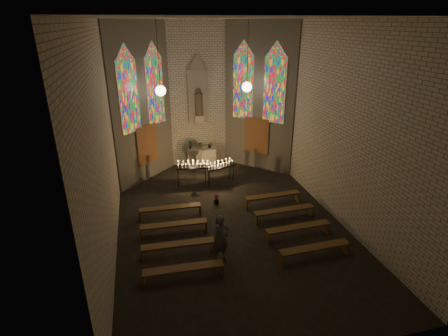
{
  "coord_description": "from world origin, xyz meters",
  "views": [
    {
      "loc": [
        -2.87,
        -10.88,
        6.94
      ],
      "look_at": [
        0.04,
        0.84,
        1.81
      ],
      "focal_mm": 28.0,
      "sensor_mm": 36.0,
      "label": 1
    }
  ],
  "objects": [
    {
      "name": "aisle_flower_pot",
      "position": [
        -0.13,
        1.42,
        0.2
      ],
      "size": [
        0.26,
        0.26,
        0.41
      ],
      "primitive_type": "imported",
      "rotation": [
        0.0,
        0.0,
        0.16
      ],
      "color": "#4C723F",
      "rests_on": "ground"
    },
    {
      "name": "room",
      "position": [
        -0.0,
        3.37,
        3.72
      ],
      "size": [
        8.22,
        12.43,
        7.0
      ],
      "color": "beige",
      "rests_on": "ground"
    },
    {
      "name": "visitor",
      "position": [
        -0.8,
        -2.17,
        0.79
      ],
      "size": [
        0.67,
        0.56,
        1.57
      ],
      "primitive_type": "imported",
      "rotation": [
        0.0,
        0.0,
        0.38
      ],
      "color": "#4F4D58",
      "rests_on": "ground"
    },
    {
      "name": "votive_stand_left",
      "position": [
        -0.74,
        3.43,
        0.94
      ],
      "size": [
        1.53,
        0.54,
        1.1
      ],
      "rotation": [
        0.0,
        0.0,
        -0.12
      ],
      "color": "black",
      "rests_on": "ground"
    },
    {
      "name": "pew_right_0",
      "position": [
        2.06,
        0.81,
        0.36
      ],
      "size": [
        2.32,
        0.4,
        0.44
      ],
      "rotation": [
        0.0,
        0.0,
        0.04
      ],
      "color": "#4F3616",
      "rests_on": "ground"
    },
    {
      "name": "flower_vase_right",
      "position": [
        0.44,
        5.39,
        1.18
      ],
      "size": [
        0.24,
        0.22,
        0.35
      ],
      "primitive_type": "imported",
      "rotation": [
        0.0,
        0.0,
        -0.39
      ],
      "color": "#4C723F",
      "rests_on": "altar"
    },
    {
      "name": "pew_right_1",
      "position": [
        2.06,
        -0.39,
        0.36
      ],
      "size": [
        2.32,
        0.4,
        0.44
      ],
      "rotation": [
        0.0,
        0.0,
        0.04
      ],
      "color": "#4F3616",
      "rests_on": "ground"
    },
    {
      "name": "pew_left_2",
      "position": [
        -2.06,
        -1.59,
        0.36
      ],
      "size": [
        2.32,
        0.4,
        0.44
      ],
      "rotation": [
        0.0,
        0.0,
        -0.04
      ],
      "color": "#4F3616",
      "rests_on": "ground"
    },
    {
      "name": "pew_left_1",
      "position": [
        -2.06,
        -0.39,
        0.36
      ],
      "size": [
        2.32,
        0.4,
        0.44
      ],
      "rotation": [
        0.0,
        0.0,
        -0.04
      ],
      "color": "#4F3616",
      "rests_on": "ground"
    },
    {
      "name": "floor",
      "position": [
        0.0,
        0.0,
        0.0
      ],
      "size": [
        12.0,
        12.0,
        0.0
      ],
      "primitive_type": "plane",
      "color": "black",
      "rests_on": "ground"
    },
    {
      "name": "votive_stand_right",
      "position": [
        0.43,
        3.23,
        0.91
      ],
      "size": [
        1.46,
        0.83,
        1.06
      ],
      "rotation": [
        0.0,
        0.0,
        0.36
      ],
      "color": "black",
      "rests_on": "ground"
    },
    {
      "name": "altar",
      "position": [
        0.0,
        5.45,
        0.5
      ],
      "size": [
        1.4,
        0.6,
        1.0
      ],
      "primitive_type": "cube",
      "color": "#B7AB95",
      "rests_on": "ground"
    },
    {
      "name": "flower_vase_center",
      "position": [
        -0.04,
        5.41,
        1.18
      ],
      "size": [
        0.41,
        0.38,
        0.37
      ],
      "primitive_type": "imported",
      "rotation": [
        0.0,
        0.0,
        -0.33
      ],
      "color": "#4C723F",
      "rests_on": "altar"
    },
    {
      "name": "pew_left_0",
      "position": [
        -2.06,
        0.81,
        0.36
      ],
      "size": [
        2.32,
        0.4,
        0.44
      ],
      "rotation": [
        0.0,
        0.0,
        -0.04
      ],
      "color": "#4F3616",
      "rests_on": "ground"
    },
    {
      "name": "flower_vase_left",
      "position": [
        -0.54,
        5.53,
        1.2
      ],
      "size": [
        0.23,
        0.17,
        0.4
      ],
      "primitive_type": "imported",
      "rotation": [
        0.0,
        0.0,
        -0.16
      ],
      "color": "#4C723F",
      "rests_on": "altar"
    },
    {
      "name": "pew_right_3",
      "position": [
        2.06,
        -2.79,
        0.36
      ],
      "size": [
        2.32,
        0.4,
        0.44
      ],
      "rotation": [
        0.0,
        0.0,
        0.04
      ],
      "color": "#4F3616",
      "rests_on": "ground"
    },
    {
      "name": "pew_right_2",
      "position": [
        2.06,
        -1.59,
        0.36
      ],
      "size": [
        2.32,
        0.4,
        0.44
      ],
      "rotation": [
        0.0,
        0.0,
        0.04
      ],
      "color": "#4F3616",
      "rests_on": "ground"
    },
    {
      "name": "pew_left_3",
      "position": [
        -2.06,
        -2.79,
        0.36
      ],
      "size": [
        2.32,
        0.4,
        0.44
      ],
      "rotation": [
        0.0,
        0.0,
        -0.04
      ],
      "color": "#4F3616",
      "rests_on": "ground"
    }
  ]
}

